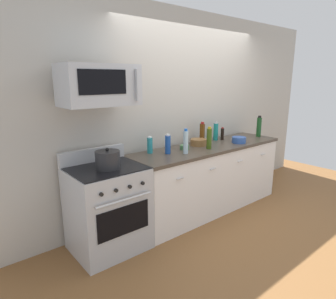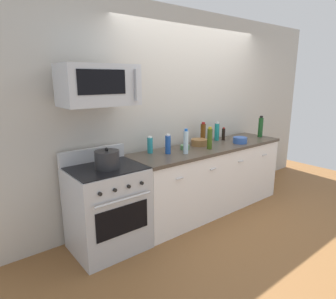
# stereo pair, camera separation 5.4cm
# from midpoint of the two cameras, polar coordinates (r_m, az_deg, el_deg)

# --- Properties ---
(ground_plane) EXTENTS (6.57, 6.57, 0.00)m
(ground_plane) POSITION_cam_midpoint_polar(r_m,az_deg,el_deg) (4.31, 7.29, -11.25)
(ground_plane) COLOR brown
(back_wall) EXTENTS (5.47, 0.10, 2.70)m
(back_wall) POSITION_cam_midpoint_polar(r_m,az_deg,el_deg) (4.22, 3.76, 7.41)
(back_wall) COLOR #B7B2A8
(back_wall) RESTS_ON ground_plane
(counter_unit) EXTENTS (2.38, 0.66, 0.92)m
(counter_unit) POSITION_cam_midpoint_polar(r_m,az_deg,el_deg) (4.14, 7.50, -5.47)
(counter_unit) COLOR white
(counter_unit) RESTS_ON ground_plane
(range_oven) EXTENTS (0.76, 0.69, 1.07)m
(range_oven) POSITION_cam_midpoint_polar(r_m,az_deg,el_deg) (3.25, -12.16, -11.08)
(range_oven) COLOR #B7BABF
(range_oven) RESTS_ON ground_plane
(microwave) EXTENTS (0.74, 0.44, 0.40)m
(microwave) POSITION_cam_midpoint_polar(r_m,az_deg,el_deg) (2.99, -13.82, 12.12)
(microwave) COLOR #B7BABF
(bottle_olive_oil) EXTENTS (0.07, 0.07, 0.29)m
(bottle_olive_oil) POSITION_cam_midpoint_polar(r_m,az_deg,el_deg) (3.81, 7.64, 2.15)
(bottle_olive_oil) COLOR #385114
(bottle_olive_oil) RESTS_ON countertop_slab
(bottle_soda_blue) EXTENTS (0.07, 0.07, 0.24)m
(bottle_soda_blue) POSITION_cam_midpoint_polar(r_m,az_deg,el_deg) (3.53, -0.47, 1.01)
(bottle_soda_blue) COLOR #1E4CA5
(bottle_soda_blue) RESTS_ON countertop_slab
(bottle_wine_green) EXTENTS (0.07, 0.07, 0.33)m
(bottle_wine_green) POSITION_cam_midpoint_polar(r_m,az_deg,el_deg) (4.78, 17.03, 4.27)
(bottle_wine_green) COLOR #19471E
(bottle_wine_green) RESTS_ON countertop_slab
(bottle_dish_soap) EXTENTS (0.07, 0.07, 0.21)m
(bottle_dish_soap) POSITION_cam_midpoint_polar(r_m,az_deg,el_deg) (3.57, -4.00, 0.85)
(bottle_dish_soap) COLOR teal
(bottle_dish_soap) RESTS_ON countertop_slab
(bottle_soy_sauce_dark) EXTENTS (0.05, 0.05, 0.19)m
(bottle_soy_sauce_dark) POSITION_cam_midpoint_polar(r_m,az_deg,el_deg) (4.41, 10.21, 3.02)
(bottle_soy_sauce_dark) COLOR black
(bottle_soy_sauce_dark) RESTS_ON countertop_slab
(bottle_wine_amber) EXTENTS (0.07, 0.07, 0.30)m
(bottle_wine_amber) POSITION_cam_midpoint_polar(r_m,az_deg,el_deg) (4.15, 6.32, 3.21)
(bottle_wine_amber) COLOR #59330F
(bottle_wine_amber) RESTS_ON countertop_slab
(bottle_water_clear) EXTENTS (0.06, 0.06, 0.31)m
(bottle_water_clear) POSITION_cam_midpoint_polar(r_m,az_deg,el_deg) (3.53, 3.05, 1.49)
(bottle_water_clear) COLOR silver
(bottle_water_clear) RESTS_ON countertop_slab
(bottle_sparkling_teal) EXTENTS (0.07, 0.07, 0.27)m
(bottle_sparkling_teal) POSITION_cam_midpoint_polar(r_m,az_deg,el_deg) (4.36, 8.96, 3.49)
(bottle_sparkling_teal) COLOR #197F7A
(bottle_sparkling_teal) RESTS_ON countertop_slab
(bowl_wooden_salad) EXTENTS (0.22, 0.22, 0.09)m
(bowl_wooden_salad) POSITION_cam_midpoint_polar(r_m,az_deg,el_deg) (4.01, 5.58, 1.47)
(bowl_wooden_salad) COLOR brown
(bowl_wooden_salad) RESTS_ON countertop_slab
(bowl_green_glaze) EXTENTS (0.12, 0.12, 0.06)m
(bowl_green_glaze) POSITION_cam_midpoint_polar(r_m,az_deg,el_deg) (3.77, 2.84, 0.48)
(bowl_green_glaze) COLOR #477A4C
(bowl_green_glaze) RESTS_ON countertop_slab
(bowl_blue_mixing) EXTENTS (0.20, 0.20, 0.08)m
(bowl_blue_mixing) POSITION_cam_midpoint_polar(r_m,az_deg,el_deg) (4.26, 13.34, 1.87)
(bowl_blue_mixing) COLOR #2D519E
(bowl_blue_mixing) RESTS_ON countertop_slab
(stockpot) EXTENTS (0.25, 0.25, 0.22)m
(stockpot) POSITION_cam_midpoint_polar(r_m,az_deg,el_deg) (3.01, -12.21, -1.98)
(stockpot) COLOR #262628
(stockpot) RESTS_ON range_oven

